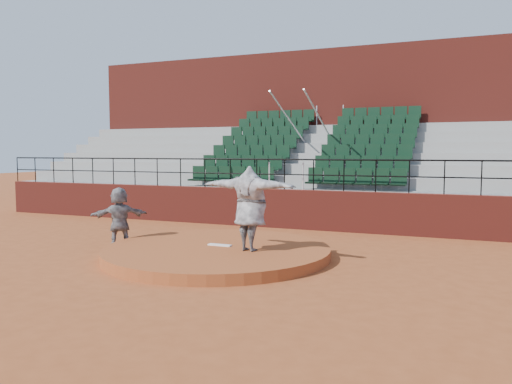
% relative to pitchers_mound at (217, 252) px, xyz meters
% --- Properties ---
extents(ground, '(90.00, 90.00, 0.00)m').
position_rel_pitchers_mound_xyz_m(ground, '(0.00, 0.00, -0.12)').
color(ground, '#974822').
rests_on(ground, ground).
extents(pitchers_mound, '(5.50, 5.50, 0.25)m').
position_rel_pitchers_mound_xyz_m(pitchers_mound, '(0.00, 0.00, 0.00)').
color(pitchers_mound, '#9C4A23').
rests_on(pitchers_mound, ground).
extents(pitching_rubber, '(0.60, 0.15, 0.03)m').
position_rel_pitchers_mound_xyz_m(pitching_rubber, '(0.00, 0.15, 0.14)').
color(pitching_rubber, white).
rests_on(pitching_rubber, pitchers_mound).
extents(boundary_wall, '(24.00, 0.30, 1.30)m').
position_rel_pitchers_mound_xyz_m(boundary_wall, '(0.00, 5.00, 0.53)').
color(boundary_wall, maroon).
rests_on(boundary_wall, ground).
extents(wall_railing, '(24.04, 0.05, 1.03)m').
position_rel_pitchers_mound_xyz_m(wall_railing, '(0.00, 5.00, 1.90)').
color(wall_railing, black).
rests_on(wall_railing, boundary_wall).
extents(seating_deck, '(24.00, 5.97, 4.63)m').
position_rel_pitchers_mound_xyz_m(seating_deck, '(0.00, 8.65, 1.32)').
color(seating_deck, gray).
rests_on(seating_deck, ground).
extents(press_box_facade, '(24.00, 3.00, 7.10)m').
position_rel_pitchers_mound_xyz_m(press_box_facade, '(0.00, 12.60, 3.43)').
color(press_box_facade, maroon).
rests_on(press_box_facade, ground).
extents(pitcher, '(2.50, 0.98, 1.98)m').
position_rel_pitchers_mound_xyz_m(pitcher, '(0.93, -0.12, 1.12)').
color(pitcher, black).
rests_on(pitcher, pitchers_mound).
extents(fielder, '(1.44, 1.36, 1.62)m').
position_rel_pitchers_mound_xyz_m(fielder, '(-3.01, 0.16, 0.68)').
color(fielder, black).
rests_on(fielder, ground).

